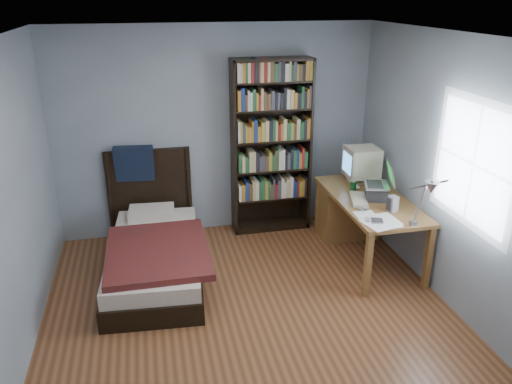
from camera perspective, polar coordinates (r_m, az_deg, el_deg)
room at (r=4.07m, az=0.14°, el=-0.64°), size 4.20×4.24×2.50m
desk at (r=6.03m, az=11.02°, el=-1.92°), size 0.75×1.55×0.73m
crt_monitor at (r=5.93m, az=11.92°, el=3.31°), size 0.38×0.35×0.42m
laptop at (r=5.53m, az=13.72°, el=0.37°), size 0.41×0.39×0.40m
desk_lamp at (r=4.48m, az=19.17°, el=0.05°), size 0.24×0.54×0.63m
keyboard at (r=5.46m, az=11.65°, el=-0.82°), size 0.27×0.44×0.04m
speaker at (r=5.25m, az=15.38°, el=-1.30°), size 0.10×0.10×0.16m
soda_can at (r=5.68m, az=11.03°, el=0.64°), size 0.07×0.07×0.12m
mouse at (r=5.79m, az=11.37°, el=0.60°), size 0.07×0.12×0.04m
phone_silver at (r=5.22m, az=12.10°, el=-1.97°), size 0.10×0.12×0.02m
phone_grey at (r=5.01m, az=12.62°, el=-3.12°), size 0.07×0.09×0.02m
external_drive at (r=4.99m, az=13.66°, el=-3.26°), size 0.14×0.14×0.02m
bookshelf at (r=6.05m, az=1.75°, el=5.12°), size 0.95×0.30×2.12m
bed at (r=5.45m, az=-11.52°, el=-6.52°), size 1.07×2.05×1.16m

